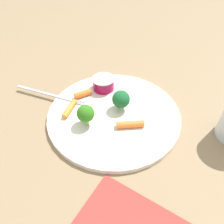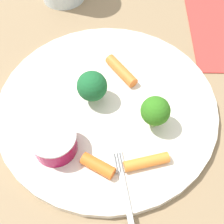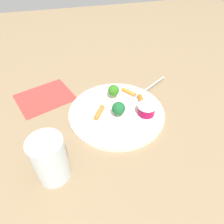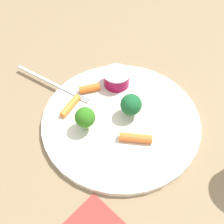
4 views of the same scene
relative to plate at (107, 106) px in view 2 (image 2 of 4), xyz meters
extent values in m
plane|color=#8B7252|center=(0.00, 0.00, -0.01)|extent=(2.40, 2.40, 0.00)
cylinder|color=silver|center=(0.00, 0.00, 0.00)|extent=(0.31, 0.31, 0.01)
cylinder|color=maroon|center=(0.09, -0.03, 0.02)|extent=(0.05, 0.05, 0.03)
cylinder|color=silver|center=(0.09, -0.03, 0.04)|extent=(0.06, 0.06, 0.00)
cylinder|color=#8FC671|center=(0.00, -0.02, 0.01)|extent=(0.01, 0.01, 0.01)
sphere|color=#1B5F2F|center=(0.00, -0.02, 0.04)|extent=(0.04, 0.04, 0.04)
cylinder|color=#92B567|center=(0.01, 0.07, 0.01)|extent=(0.01, 0.01, 0.02)
sphere|color=#30751C|center=(0.01, 0.07, 0.04)|extent=(0.04, 0.04, 0.04)
cylinder|color=orange|center=(-0.06, 0.00, 0.01)|extent=(0.05, 0.06, 0.02)
cylinder|color=orange|center=(0.07, 0.08, 0.01)|extent=(0.04, 0.05, 0.01)
cylinder|color=orange|center=(0.09, 0.03, 0.01)|extent=(0.02, 0.04, 0.02)
cube|color=#ADB4BB|center=(0.08, 0.04, 0.01)|extent=(0.03, 0.02, 0.00)
cube|color=#ADB4BB|center=(0.08, 0.05, 0.01)|extent=(0.03, 0.02, 0.00)
cube|color=#ADB4BB|center=(0.08, 0.05, 0.01)|extent=(0.03, 0.02, 0.00)
cube|color=#ADB4BB|center=(0.08, 0.05, 0.01)|extent=(0.03, 0.02, 0.00)
camera|label=1|loc=(-0.28, 0.22, 0.35)|focal=34.02mm
camera|label=2|loc=(0.22, 0.09, 0.35)|focal=48.52mm
camera|label=3|loc=(-0.14, -0.46, 0.45)|focal=32.27mm
camera|label=4|loc=(-0.28, 0.16, 0.43)|focal=43.99mm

